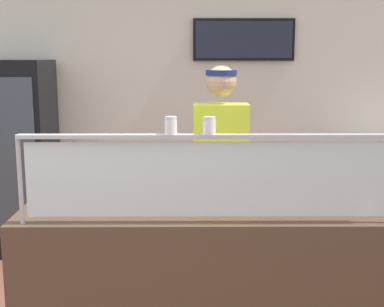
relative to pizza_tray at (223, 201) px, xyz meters
The scene contains 11 objects.
ground_plane 1.13m from the pizza_tray, 97.50° to the left, with size 12.00×12.00×0.00m, color brown.
shop_rear_unit 2.30m from the pizza_tray, 91.76° to the left, with size 6.61×0.13×2.70m.
serving_counter 0.51m from the pizza_tray, 129.78° to the right, with size 2.21×0.68×0.95m, color #4C3828.
sneeze_guard 0.47m from the pizza_tray, 101.52° to the right, with size 2.03×0.06×0.48m.
pizza_tray is the anchor object (origin of this frame).
pizza_server 0.04m from the pizza_tray, 145.09° to the right, with size 0.07×0.28×0.01m, color #ADAFB7.
parmesan_shaker 0.69m from the pizza_tray, 128.48° to the right, with size 0.06×0.06×0.09m.
pepper_flake_shaker 0.63m from the pizza_tray, 104.73° to the right, with size 0.07×0.07×0.09m.
worker_figure 0.57m from the pizza_tray, 87.48° to the left, with size 0.41×0.50×1.76m.
drink_fridge 2.59m from the pizza_tray, 135.24° to the left, with size 0.69×0.67×1.79m.
prep_shelf 2.48m from the pizza_tray, 47.19° to the left, with size 0.70×0.55×0.86m, color #B7BABF.
Camera 1 is at (0.98, -2.61, 1.82)m, focal length 49.16 mm.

